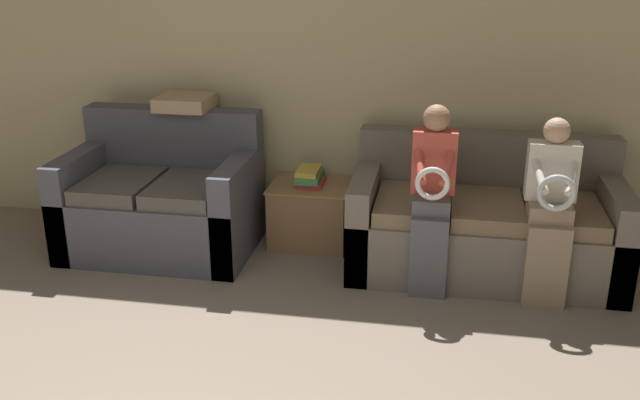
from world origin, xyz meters
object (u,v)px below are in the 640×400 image
Objects in this scene: couch_side at (163,203)px; child_left_seated at (432,192)px; side_shelf at (311,212)px; throw_pillow at (185,102)px; child_right_seated at (550,204)px; book_stack at (310,176)px; couch_main at (484,225)px.

child_left_seated reaches higher than couch_side.
throw_pillow is (-0.97, 0.03, 0.82)m from side_shelf.
child_right_seated is 1.97× the size of side_shelf.
child_left_seated reaches higher than side_shelf.
side_shelf is at bearing 146.62° from child_left_seated.
child_left_seated is 1.19m from side_shelf.
couch_side is at bearing -164.91° from book_stack.
child_right_seated reaches higher than throw_pillow.
child_right_seated is 1.82m from side_shelf.
side_shelf is 1.54× the size of throw_pillow.
couch_side reaches higher than book_stack.
couch_side is at bearing 173.18° from child_right_seated.
throw_pillow is (-0.97, 0.02, 0.53)m from book_stack.
throw_pillow is at bearing 161.46° from child_left_seated.
throw_pillow reaches higher than couch_main.
couch_side is 4.46× the size of book_stack.
book_stack is at bearing 170.26° from couch_main.
couch_main is at bearing 1.61° from couch_side.
couch_main is at bearing -9.74° from book_stack.
throw_pillow reaches higher than side_shelf.
child_left_seated is (-0.37, -0.39, 0.36)m from couch_main.
couch_side reaches higher than side_shelf.
couch_main reaches higher than book_stack.
throw_pillow is (0.11, 0.31, 0.71)m from couch_side.
book_stack is (-0.93, 0.61, -0.15)m from child_left_seated.
child_right_seated is 2.75m from throw_pillow.
throw_pillow is (-1.90, 0.64, 0.38)m from child_left_seated.
child_left_seated reaches higher than book_stack.
side_shelf is 1.27m from throw_pillow.
couch_main is 4.72× the size of throw_pillow.
couch_main is 1.56× the size of child_right_seated.
book_stack is 0.78× the size of throw_pillow.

